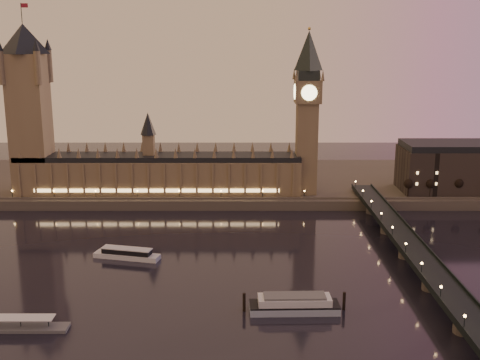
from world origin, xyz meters
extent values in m
plane|color=black|center=(0.00, 0.00, 0.00)|extent=(700.00, 700.00, 0.00)
cube|color=#423D35|center=(30.00, 165.00, 3.00)|extent=(560.00, 130.00, 6.00)
cube|color=brown|center=(-40.00, 121.00, 17.00)|extent=(180.00, 26.00, 22.00)
cube|color=black|center=(-40.00, 121.00, 29.60)|extent=(180.00, 22.00, 3.20)
cube|color=#FFCC7F|center=(-40.00, 107.50, 11.00)|extent=(153.00, 0.25, 2.20)
cube|color=brown|center=(-120.00, 121.00, 50.00)|extent=(22.00, 22.00, 88.00)
cone|color=black|center=(-120.00, 121.00, 103.00)|extent=(31.68, 31.68, 18.00)
cylinder|color=black|center=(-120.00, 121.00, 118.00)|extent=(0.44, 0.44, 12.00)
cube|color=maroon|center=(-117.80, 121.00, 122.50)|extent=(4.00, 0.15, 2.50)
cube|color=brown|center=(54.00, 121.00, 35.00)|extent=(13.00, 13.00, 58.00)
cube|color=brown|center=(54.00, 121.00, 71.00)|extent=(16.00, 16.00, 14.00)
cylinder|color=#FFEAA5|center=(54.00, 112.82, 71.00)|extent=(9.60, 0.35, 9.60)
cylinder|color=#FFEAA5|center=(45.82, 121.00, 71.00)|extent=(0.35, 9.60, 9.60)
cube|color=black|center=(54.00, 121.00, 81.00)|extent=(13.00, 13.00, 6.00)
cone|color=black|center=(54.00, 121.00, 96.00)|extent=(17.68, 17.68, 24.00)
sphere|color=gold|center=(54.00, 121.00, 109.00)|extent=(2.00, 2.00, 2.00)
cube|color=black|center=(92.00, 0.00, 8.00)|extent=(13.00, 260.00, 2.00)
cube|color=black|center=(85.70, 0.00, 9.50)|extent=(0.60, 260.00, 1.00)
cube|color=black|center=(98.30, 0.00, 9.50)|extent=(0.60, 260.00, 1.00)
cylinder|color=black|center=(114.91, 109.00, 10.20)|extent=(0.70, 0.70, 8.39)
sphere|color=black|center=(114.91, 109.00, 14.58)|extent=(5.59, 5.59, 5.59)
cylinder|color=black|center=(131.57, 109.00, 10.20)|extent=(0.70, 0.70, 8.39)
sphere|color=black|center=(131.57, 109.00, 14.58)|extent=(5.59, 5.59, 5.59)
cylinder|color=black|center=(148.24, 109.00, 10.20)|extent=(0.70, 0.70, 8.39)
sphere|color=black|center=(148.24, 109.00, 14.58)|extent=(5.59, 5.59, 5.59)
cube|color=silver|center=(-42.61, 18.40, 1.18)|extent=(32.93, 14.31, 2.36)
cube|color=black|center=(-42.61, 18.40, 3.54)|extent=(24.50, 11.13, 2.36)
cube|color=silver|center=(-42.61, 18.40, 4.94)|extent=(25.19, 11.55, 0.43)
cube|color=#98A9C1|center=(32.81, -39.75, 1.40)|extent=(34.79, 10.58, 2.81)
cube|color=black|center=(32.81, -39.75, 3.08)|extent=(34.79, 10.58, 0.54)
cube|color=silver|center=(32.81, -39.75, 4.75)|extent=(28.28, 9.34, 2.81)
cube|color=#595B5E|center=(32.81, -39.75, 6.53)|extent=(23.94, 8.15, 0.76)
cylinder|color=black|center=(13.38, -39.24, 3.67)|extent=(1.19, 1.19, 7.34)
cylinder|color=black|center=(52.24, -38.26, 3.67)|extent=(1.19, 1.19, 7.34)
cube|color=#595B5E|center=(-71.90, -54.28, 0.61)|extent=(42.43, 7.07, 1.21)
cube|color=silver|center=(-72.91, -54.28, 4.60)|extent=(34.35, 6.06, 0.30)
camera|label=1|loc=(11.65, -254.50, 102.87)|focal=45.00mm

